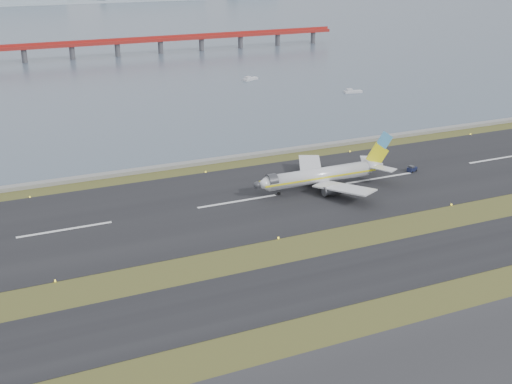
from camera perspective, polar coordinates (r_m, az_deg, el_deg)
ground at (r=127.76m, az=3.47°, el=-5.52°), size 1000.00×1000.00×0.00m
taxiway_strip at (r=118.48m, az=6.13°, el=-7.87°), size 1000.00×18.00×0.10m
runway_strip at (r=152.58m, az=-1.66°, el=-0.85°), size 1000.00×45.00×0.10m
seawall at (r=178.86m, az=-5.31°, el=2.60°), size 1000.00×2.50×1.00m
bay_water at (r=566.45m, az=-18.93°, el=14.36°), size 1400.00×800.00×1.30m
red_pier at (r=362.04m, az=-12.26°, el=12.84°), size 260.00×5.00×10.20m
airliner at (r=160.86m, az=6.08°, el=1.52°), size 38.52×32.89×12.80m
pushback_tug at (r=177.25m, az=13.69°, el=2.01°), size 3.10×2.38×1.75m
workboat_near at (r=268.96m, az=8.57°, el=8.82°), size 7.72×3.57×1.80m
workboat_far at (r=291.60m, az=-0.53°, el=10.03°), size 8.13×5.51×1.90m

